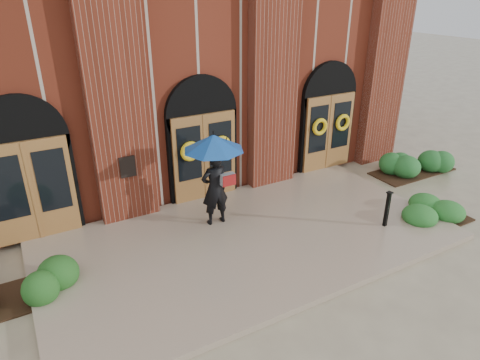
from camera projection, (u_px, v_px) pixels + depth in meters
ground at (253, 245)px, 10.56m from camera, size 90.00×90.00×0.00m
landing at (250, 239)px, 10.64m from camera, size 10.00×5.30×0.15m
church_building at (134, 53)px, 16.05m from camera, size 16.20×12.53×7.00m
man_with_umbrella at (214, 163)px, 10.57m from camera, size 1.55×1.55×2.42m
metal_post at (387, 208)px, 10.90m from camera, size 0.15×0.15×0.97m
hedge_wall_left at (16, 284)px, 8.64m from camera, size 2.67×1.07×0.68m
hedge_wall_right at (414, 162)px, 14.52m from camera, size 2.69×1.07×0.69m
hedge_front_right at (435, 208)px, 11.75m from camera, size 1.45×1.24×0.51m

